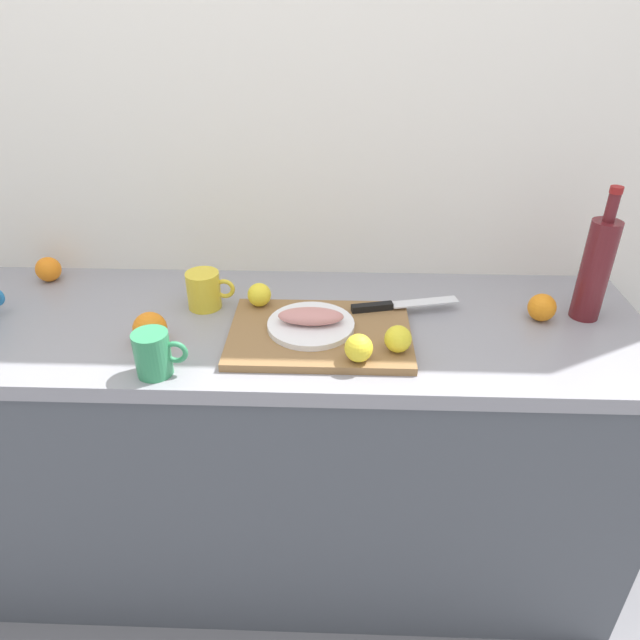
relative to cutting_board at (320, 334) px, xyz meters
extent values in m
plane|color=slate|center=(-0.15, 0.07, -0.91)|extent=(12.00, 12.00, 0.00)
cube|color=white|center=(-0.15, 0.40, 0.34)|extent=(3.20, 0.05, 2.50)
cube|color=#4C5159|center=(-0.15, 0.07, -0.48)|extent=(2.00, 0.58, 0.86)
cube|color=gray|center=(-0.15, 0.07, -0.03)|extent=(2.00, 0.60, 0.04)
cube|color=olive|center=(0.00, 0.00, 0.00)|extent=(0.45, 0.31, 0.02)
cylinder|color=white|center=(-0.02, 0.01, 0.02)|extent=(0.22, 0.22, 0.01)
ellipsoid|color=tan|center=(-0.02, 0.01, 0.04)|extent=(0.16, 0.07, 0.04)
cube|color=silver|center=(0.27, 0.14, 0.02)|extent=(0.18, 0.07, 0.00)
cube|color=black|center=(0.13, 0.11, 0.02)|extent=(0.11, 0.05, 0.02)
sphere|color=yellow|center=(0.09, -0.13, 0.04)|extent=(0.07, 0.07, 0.07)
sphere|color=yellow|center=(0.18, -0.08, 0.04)|extent=(0.06, 0.06, 0.06)
sphere|color=yellow|center=(-0.16, 0.12, 0.04)|extent=(0.06, 0.06, 0.06)
cylinder|color=#59191E|center=(0.69, 0.13, 0.12)|extent=(0.07, 0.07, 0.27)
cylinder|color=#59191E|center=(0.69, 0.13, 0.29)|extent=(0.03, 0.03, 0.07)
cylinder|color=maroon|center=(0.69, 0.13, 0.33)|extent=(0.03, 0.03, 0.02)
cylinder|color=#338C59|center=(-0.37, -0.16, 0.04)|extent=(0.08, 0.08, 0.11)
torus|color=#338C59|center=(-0.31, -0.16, 0.05)|extent=(0.06, 0.01, 0.06)
cylinder|color=yellow|center=(-0.32, 0.15, 0.04)|extent=(0.09, 0.09, 0.10)
torus|color=yellow|center=(-0.26, 0.15, 0.05)|extent=(0.06, 0.01, 0.06)
sphere|color=orange|center=(-0.81, 0.29, 0.03)|extent=(0.07, 0.07, 0.07)
sphere|color=orange|center=(0.57, 0.11, 0.03)|extent=(0.07, 0.07, 0.07)
sphere|color=orange|center=(-0.41, -0.04, 0.03)|extent=(0.08, 0.08, 0.08)
camera|label=1|loc=(0.04, -1.22, 0.76)|focal=32.53mm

